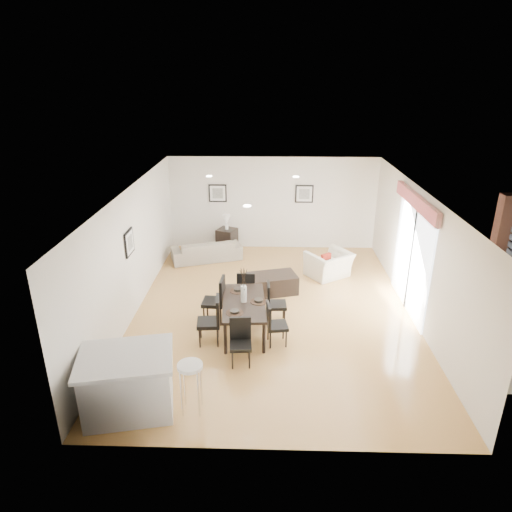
{
  "coord_description": "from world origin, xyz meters",
  "views": [
    {
      "loc": [
        -0.1,
        -8.9,
        4.88
      ],
      "look_at": [
        -0.38,
        0.4,
        1.14
      ],
      "focal_mm": 32.0,
      "sensor_mm": 36.0,
      "label": 1
    }
  ],
  "objects_px": {
    "dining_chair_enear": "(273,322)",
    "side_table": "(227,240)",
    "dining_chair_head": "(240,338)",
    "coffee_table": "(272,284)",
    "bar_stool": "(190,371)",
    "dining_chair_wnear": "(213,318)",
    "kitchen_island": "(128,383)",
    "dining_table": "(244,305)",
    "dining_chair_wfar": "(217,298)",
    "sofa": "(207,250)",
    "dining_chair_efar": "(273,301)",
    "dining_chair_foot": "(246,288)",
    "armchair": "(329,264)"
  },
  "relations": [
    {
      "from": "dining_table",
      "to": "dining_chair_wnear",
      "type": "xyz_separation_m",
      "value": [
        -0.58,
        -0.4,
        -0.08
      ]
    },
    {
      "from": "dining_chair_wnear",
      "to": "bar_stool",
      "type": "bearing_deg",
      "value": -8.31
    },
    {
      "from": "coffee_table",
      "to": "sofa",
      "type": "bearing_deg",
      "value": 116.62
    },
    {
      "from": "sofa",
      "to": "armchair",
      "type": "distance_m",
      "value": 3.44
    },
    {
      "from": "armchair",
      "to": "dining_chair_enear",
      "type": "distance_m",
      "value": 3.52
    },
    {
      "from": "sofa",
      "to": "dining_chair_head",
      "type": "bearing_deg",
      "value": 85.82
    },
    {
      "from": "dining_table",
      "to": "dining_chair_head",
      "type": "height_order",
      "value": "dining_chair_head"
    },
    {
      "from": "dining_chair_enear",
      "to": "coffee_table",
      "type": "xyz_separation_m",
      "value": [
        -0.01,
        2.24,
        -0.26
      ]
    },
    {
      "from": "dining_chair_wnear",
      "to": "kitchen_island",
      "type": "relative_size",
      "value": 0.61
    },
    {
      "from": "dining_chair_head",
      "to": "dining_chair_foot",
      "type": "bearing_deg",
      "value": 85.32
    },
    {
      "from": "dining_chair_wnear",
      "to": "kitchen_island",
      "type": "height_order",
      "value": "kitchen_island"
    },
    {
      "from": "dining_chair_head",
      "to": "bar_stool",
      "type": "distance_m",
      "value": 1.5
    },
    {
      "from": "coffee_table",
      "to": "dining_chair_foot",
      "type": "bearing_deg",
      "value": -141.69
    },
    {
      "from": "dining_chair_wfar",
      "to": "dining_chair_foot",
      "type": "relative_size",
      "value": 1.13
    },
    {
      "from": "armchair",
      "to": "coffee_table",
      "type": "relative_size",
      "value": 0.91
    },
    {
      "from": "dining_chair_wnear",
      "to": "bar_stool",
      "type": "relative_size",
      "value": 1.14
    },
    {
      "from": "side_table",
      "to": "dining_chair_head",
      "type": "bearing_deg",
      "value": -82.42
    },
    {
      "from": "dining_chair_wnear",
      "to": "coffee_table",
      "type": "bearing_deg",
      "value": 147.28
    },
    {
      "from": "sofa",
      "to": "dining_chair_wnear",
      "type": "height_order",
      "value": "dining_chair_wnear"
    },
    {
      "from": "coffee_table",
      "to": "side_table",
      "type": "distance_m",
      "value": 3.02
    },
    {
      "from": "sofa",
      "to": "armchair",
      "type": "relative_size",
      "value": 1.89
    },
    {
      "from": "armchair",
      "to": "dining_table",
      "type": "bearing_deg",
      "value": 20.18
    },
    {
      "from": "kitchen_island",
      "to": "sofa",
      "type": "bearing_deg",
      "value": 74.85
    },
    {
      "from": "dining_chair_wfar",
      "to": "dining_chair_efar",
      "type": "xyz_separation_m",
      "value": [
        1.15,
        0.0,
        -0.06
      ]
    },
    {
      "from": "dining_chair_wfar",
      "to": "kitchen_island",
      "type": "distance_m",
      "value": 2.95
    },
    {
      "from": "coffee_table",
      "to": "side_table",
      "type": "bearing_deg",
      "value": 100.17
    },
    {
      "from": "side_table",
      "to": "bar_stool",
      "type": "distance_m",
      "value": 6.89
    },
    {
      "from": "dining_chair_head",
      "to": "dining_chair_efar",
      "type": "bearing_deg",
      "value": 63.09
    },
    {
      "from": "dining_chair_head",
      "to": "kitchen_island",
      "type": "relative_size",
      "value": 0.54
    },
    {
      "from": "dining_chair_enear",
      "to": "bar_stool",
      "type": "relative_size",
      "value": 1.02
    },
    {
      "from": "dining_table",
      "to": "dining_chair_foot",
      "type": "distance_m",
      "value": 1.03
    },
    {
      "from": "dining_table",
      "to": "dining_chair_head",
      "type": "bearing_deg",
      "value": -94.32
    },
    {
      "from": "dining_table",
      "to": "dining_chair_wnear",
      "type": "height_order",
      "value": "dining_chair_wnear"
    },
    {
      "from": "dining_chair_head",
      "to": "coffee_table",
      "type": "height_order",
      "value": "dining_chair_head"
    },
    {
      "from": "dining_chair_head",
      "to": "coffee_table",
      "type": "distance_m",
      "value": 2.91
    },
    {
      "from": "armchair",
      "to": "dining_chair_enear",
      "type": "xyz_separation_m",
      "value": [
        -1.44,
        -3.21,
        0.15
      ]
    },
    {
      "from": "armchair",
      "to": "dining_chair_wnear",
      "type": "bearing_deg",
      "value": 17.0
    },
    {
      "from": "dining_table",
      "to": "dining_chair_efar",
      "type": "bearing_deg",
      "value": 31.04
    },
    {
      "from": "coffee_table",
      "to": "kitchen_island",
      "type": "distance_m",
      "value": 4.72
    },
    {
      "from": "dining_chair_enear",
      "to": "dining_chair_efar",
      "type": "distance_m",
      "value": 0.83
    },
    {
      "from": "dining_chair_wfar",
      "to": "side_table",
      "type": "relative_size",
      "value": 1.49
    },
    {
      "from": "dining_chair_enear",
      "to": "dining_chair_head",
      "type": "bearing_deg",
      "value": 126.54
    },
    {
      "from": "dining_chair_head",
      "to": "coffee_table",
      "type": "relative_size",
      "value": 0.77
    },
    {
      "from": "dining_chair_foot",
      "to": "dining_chair_wnear",
      "type": "bearing_deg",
      "value": 70.11
    },
    {
      "from": "dining_chair_wnear",
      "to": "dining_chair_efar",
      "type": "height_order",
      "value": "dining_chair_wnear"
    },
    {
      "from": "dining_chair_enear",
      "to": "side_table",
      "type": "height_order",
      "value": "dining_chair_enear"
    },
    {
      "from": "dining_chair_wfar",
      "to": "sofa",
      "type": "bearing_deg",
      "value": -164.8
    },
    {
      "from": "dining_chair_enear",
      "to": "side_table",
      "type": "bearing_deg",
      "value": 6.09
    },
    {
      "from": "bar_stool",
      "to": "coffee_table",
      "type": "bearing_deg",
      "value": 73.26
    },
    {
      "from": "bar_stool",
      "to": "dining_chair_enear",
      "type": "bearing_deg",
      "value": 56.68
    }
  ]
}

